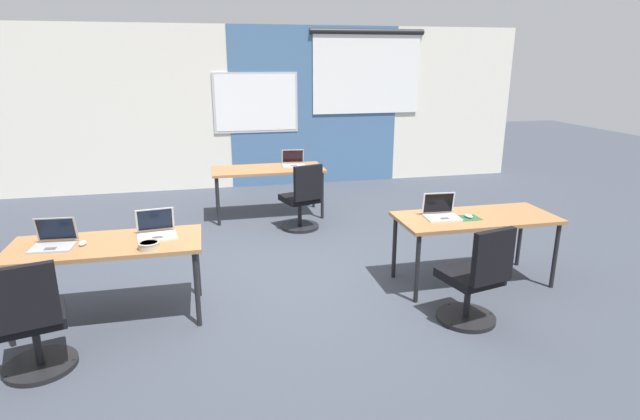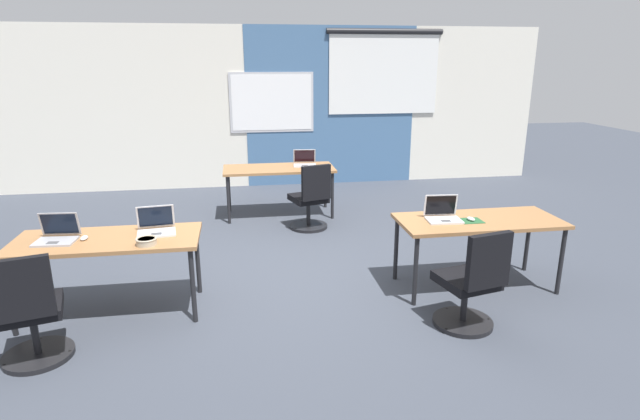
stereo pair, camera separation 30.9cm
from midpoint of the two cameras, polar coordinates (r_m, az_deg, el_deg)
name	(u,v)px [view 2 (the right image)]	position (r m, az deg, el deg)	size (l,w,h in m)	color
ground_plane	(297,274)	(5.56, -1.00, -7.15)	(24.00, 24.00, 0.00)	#383D47
back_wall_assembly	(271,107)	(9.31, -4.49, 11.43)	(10.00, 0.27, 2.80)	silver
desk_near_left	(107,245)	(4.83, -21.04, -3.65)	(1.60, 0.70, 0.72)	olive
desk_near_right	(479,225)	(5.32, 18.95, -1.61)	(1.60, 0.70, 0.72)	olive
desk_far_center	(279,172)	(7.45, -3.44, 4.32)	(1.60, 0.70, 0.72)	olive
laptop_near_left_inner	(156,227)	(4.81, -16.14, -1.87)	(0.36, 0.32, 0.23)	silver
laptop_near_right_inner	(443,215)	(5.16, 15.27, -0.54)	(0.35, 0.29, 0.24)	silver
mousepad_near_right_inner	(471,221)	(5.22, 18.17, -1.17)	(0.22, 0.19, 0.00)	#23512D
mouse_near_right_inner	(471,219)	(5.21, 18.19, -0.97)	(0.08, 0.11, 0.03)	silver
chair_near_right_inner	(471,288)	(4.58, 18.46, -8.32)	(0.53, 0.58, 0.92)	black
laptop_far_right	(305,162)	(7.57, -0.56, 5.39)	(0.36, 0.34, 0.23)	#B7B7BC
chair_far_right	(311,203)	(6.86, 0.22, 0.83)	(0.55, 0.60, 0.92)	black
laptop_near_left_end	(57,235)	(4.90, -25.81, -2.58)	(0.35, 0.30, 0.23)	#9E9EA3
mouse_near_left_end	(84,238)	(4.83, -23.27, -2.91)	(0.06, 0.10, 0.03)	silver
chair_near_left_end	(31,318)	(4.38, -27.92, -10.67)	(0.54, 0.59, 0.92)	black
snack_bowl	(146,241)	(4.51, -17.04, -3.35)	(0.18, 0.18, 0.06)	tan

